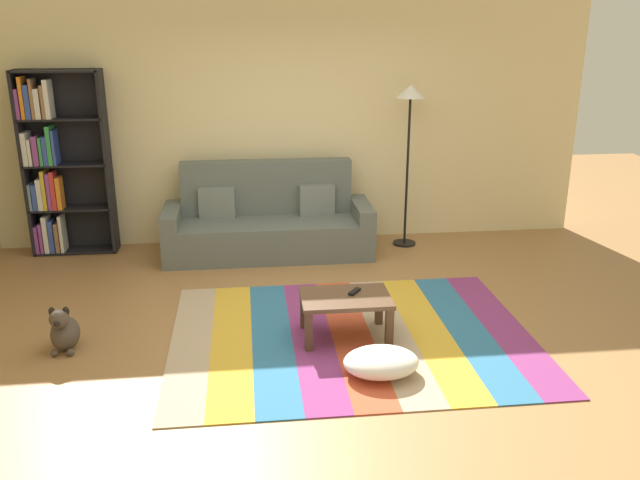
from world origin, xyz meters
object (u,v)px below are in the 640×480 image
at_px(tv_remote, 354,292).
at_px(dog, 64,331).
at_px(couch, 268,224).
at_px(pouf, 381,362).
at_px(standing_lamp, 410,113).
at_px(bookshelf, 56,166).
at_px(coffee_table, 346,303).

bearing_deg(tv_remote, dog, -144.27).
height_order(couch, dog, couch).
bearing_deg(dog, pouf, -15.70).
relative_size(pouf, standing_lamp, 0.31).
height_order(dog, standing_lamp, standing_lamp).
bearing_deg(bookshelf, coffee_table, -41.17).
bearing_deg(pouf, standing_lamp, 73.25).
distance_m(bookshelf, pouf, 4.37).
distance_m(bookshelf, tv_remote, 3.79).
height_order(pouf, tv_remote, tv_remote).
relative_size(bookshelf, dog, 5.03).
distance_m(coffee_table, dog, 2.24).
height_order(coffee_table, dog, dog).
xyz_separation_m(coffee_table, pouf, (0.17, -0.63, -0.20)).
relative_size(dog, standing_lamp, 0.22).
distance_m(couch, coffee_table, 2.23).
distance_m(couch, tv_remote, 2.20).
xyz_separation_m(couch, standing_lamp, (1.58, 0.10, 1.18)).
xyz_separation_m(coffee_table, dog, (-2.23, 0.04, -0.14)).
bearing_deg(standing_lamp, coffee_table, -114.67).
bearing_deg(tv_remote, bookshelf, 175.59).
height_order(standing_lamp, tv_remote, standing_lamp).
bearing_deg(standing_lamp, tv_remote, -113.48).
bearing_deg(pouf, couch, 104.16).
height_order(bookshelf, pouf, bookshelf).
distance_m(bookshelf, standing_lamp, 3.89).
height_order(couch, tv_remote, couch).
distance_m(bookshelf, dog, 2.61).
bearing_deg(pouf, tv_remote, 97.08).
xyz_separation_m(couch, bookshelf, (-2.26, 0.28, 0.65)).
xyz_separation_m(bookshelf, tv_remote, (2.88, -2.39, -0.61)).
distance_m(pouf, dog, 2.49).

